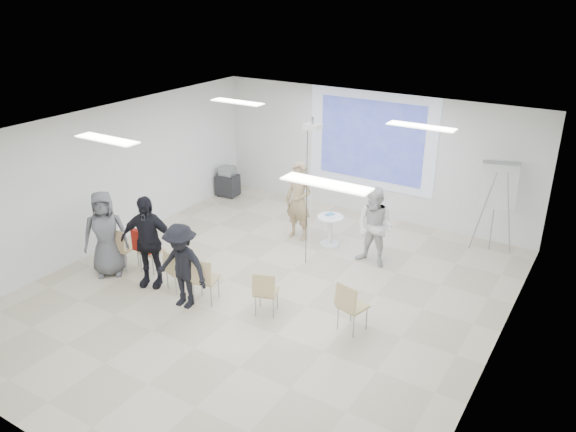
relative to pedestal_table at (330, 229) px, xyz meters
The scene contains 30 objects.
floor 2.45m from the pedestal_table, 91.53° to the right, with size 8.00×9.00×0.10m, color beige.
ceiling 3.59m from the pedestal_table, 91.53° to the right, with size 8.00×9.00×0.10m, color white.
wall_back 2.42m from the pedestal_table, 91.71° to the left, with size 8.00×0.10×3.00m, color silver.
wall_left 4.90m from the pedestal_table, 149.66° to the right, with size 0.10×9.00×3.00m, color silver.
wall_right 4.79m from the pedestal_table, 31.14° to the right, with size 0.10×9.00×3.00m, color silver.
projection_halo 2.54m from the pedestal_table, 91.77° to the left, with size 3.20×0.01×2.30m, color silver.
projection_image 2.53m from the pedestal_table, 91.78° to the left, with size 2.60×0.01×1.90m, color #313EA6.
pedestal_table is the anchor object (origin of this frame).
player_left 0.98m from the pedestal_table, behind, with size 0.72×0.49×1.98m, color tan.
player_right 1.31m from the pedestal_table, 15.26° to the right, with size 0.87×0.70×1.81m, color white.
controller_left 1.12m from the pedestal_table, 158.97° to the left, with size 0.04×0.12×0.04m, color white.
controller_right 1.29m from the pedestal_table, ahead, with size 0.04×0.11×0.04m, color white.
chair_far_left 4.33m from the pedestal_table, 133.41° to the right, with size 0.43×0.46×0.89m.
chair_left_mid 3.82m from the pedestal_table, 129.70° to the right, with size 0.41×0.44×0.84m.
chair_left_inner 3.56m from the pedestal_table, 115.12° to the right, with size 0.47×0.49×0.80m.
chair_center 3.37m from the pedestal_table, 103.25° to the right, with size 0.52×0.54×0.89m.
chair_right_inner 3.04m from the pedestal_table, 83.25° to the right, with size 0.50×0.52×0.82m.
chair_right_far 3.24m from the pedestal_table, 56.35° to the right, with size 0.51×0.53×0.88m.
red_jacket 3.95m from the pedestal_table, 128.35° to the right, with size 0.45×0.10×0.43m, color #A71F14.
laptop 3.47m from the pedestal_table, 115.44° to the right, with size 0.29×0.21×0.02m, color black.
audience_left 3.93m from the pedestal_table, 122.32° to the right, with size 1.19×0.71×2.04m, color black.
audience_mid 3.71m from the pedestal_table, 106.37° to the right, with size 1.15×0.62×1.77m, color black.
audience_outer 4.61m from the pedestal_table, 132.06° to the right, with size 0.93×0.61×1.91m, color #5E5E63.
flipchart_easel 3.56m from the pedestal_table, 27.33° to the left, with size 0.82×0.65×1.98m.
av_cart 3.93m from the pedestal_table, 161.52° to the left, with size 0.58×0.49×0.81m.
ceiling_projector 2.48m from the pedestal_table, 87.82° to the right, with size 0.30×0.25×3.00m.
fluor_panel_nw 3.33m from the pedestal_table, 168.82° to the right, with size 1.20×0.30×0.02m, color white.
fluor_panel_ne 3.25m from the pedestal_table, 11.90° to the right, with size 1.20×0.30×0.02m, color white.
fluor_panel_sw 5.12m from the pedestal_table, 117.84° to the right, with size 1.20×0.30×0.02m, color white.
fluor_panel_se 5.07m from the pedestal_table, 63.65° to the right, with size 1.20×0.30×0.02m, color white.
Camera 1 is at (5.12, -7.42, 5.35)m, focal length 35.00 mm.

